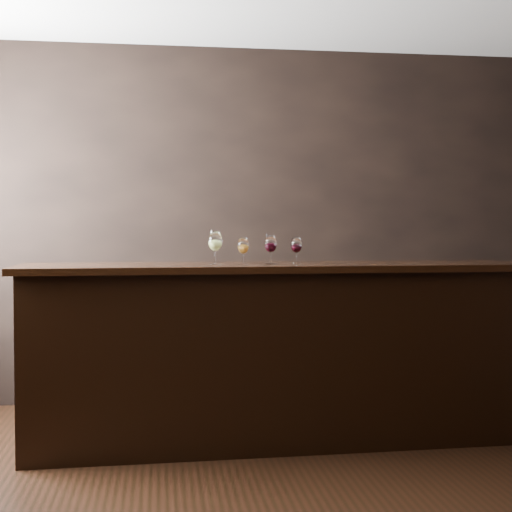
{
  "coord_description": "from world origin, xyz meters",
  "views": [
    {
      "loc": [
        -0.6,
        -3.41,
        1.35
      ],
      "look_at": [
        0.01,
        1.06,
        1.19
      ],
      "focal_mm": 50.0,
      "sensor_mm": 36.0,
      "label": 1
    }
  ],
  "objects": [
    {
      "name": "ground",
      "position": [
        0.0,
        0.0,
        0.0
      ],
      "size": [
        5.0,
        5.0,
        0.0
      ],
      "primitive_type": "plane",
      "color": "black",
      "rests_on": "ground"
    },
    {
      "name": "room_shell",
      "position": [
        -0.23,
        0.11,
        1.81
      ],
      "size": [
        5.02,
        4.52,
        2.81
      ],
      "color": "black",
      "rests_on": "ground"
    },
    {
      "name": "bar_counter",
      "position": [
        0.15,
        1.06,
        0.55
      ],
      "size": [
        3.15,
        0.76,
        1.1
      ],
      "primitive_type": "cube",
      "rotation": [
        0.0,
        0.0,
        0.02
      ],
      "color": "black",
      "rests_on": "ground"
    },
    {
      "name": "bar_top",
      "position": [
        0.15,
        1.06,
        1.12
      ],
      "size": [
        3.26,
        0.83,
        0.04
      ],
      "primitive_type": "cube",
      "rotation": [
        0.0,
        0.0,
        0.02
      ],
      "color": "black",
      "rests_on": "bar_counter"
    },
    {
      "name": "back_bar_shelf",
      "position": [
        0.44,
        2.03,
        0.49
      ],
      "size": [
        2.72,
        0.4,
        0.98
      ],
      "primitive_type": "cube",
      "color": "black",
      "rests_on": "ground"
    },
    {
      "name": "glass_white",
      "position": [
        -0.25,
        1.04,
        1.28
      ],
      "size": [
        0.09,
        0.09,
        0.21
      ],
      "color": "white",
      "rests_on": "bar_top"
    },
    {
      "name": "glass_amber",
      "position": [
        -0.08,
        1.03,
        1.25
      ],
      "size": [
        0.07,
        0.07,
        0.17
      ],
      "color": "white",
      "rests_on": "bar_top"
    },
    {
      "name": "glass_red_a",
      "position": [
        0.1,
        1.03,
        1.26
      ],
      "size": [
        0.08,
        0.08,
        0.18
      ],
      "color": "white",
      "rests_on": "bar_top"
    },
    {
      "name": "glass_red_b",
      "position": [
        0.27,
        1.09,
        1.25
      ],
      "size": [
        0.07,
        0.07,
        0.17
      ],
      "color": "white",
      "rests_on": "bar_top"
    }
  ]
}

